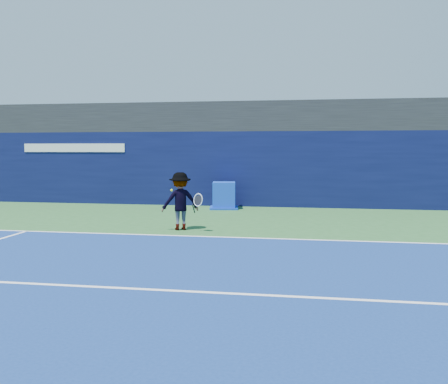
{
  "coord_description": "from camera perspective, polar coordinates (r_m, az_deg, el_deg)",
  "views": [
    {
      "loc": [
        2.79,
        -9.7,
        2.32
      ],
      "look_at": [
        0.24,
        5.2,
        1.0
      ],
      "focal_mm": 40.0,
      "sensor_mm": 36.0,
      "label": 1
    }
  ],
  "objects": [
    {
      "name": "stadium_band",
      "position": [
        21.43,
        2.22,
        8.41
      ],
      "size": [
        36.0,
        3.0,
        1.2
      ],
      "primitive_type": "cube",
      "color": "black",
      "rests_on": "back_wall_assembly"
    },
    {
      "name": "tennis_player",
      "position": [
        14.28,
        -5.02,
        -1.04
      ],
      "size": [
        1.35,
        1.0,
        1.65
      ],
      "color": "white",
      "rests_on": "ground"
    },
    {
      "name": "equipment_cart",
      "position": [
        19.26,
        -0.01,
        -0.52
      ],
      "size": [
        1.23,
        1.23,
        1.03
      ],
      "color": "#0D36C1",
      "rests_on": "ground"
    },
    {
      "name": "tennis_ball",
      "position": [
        15.34,
        -6.01,
        0.21
      ],
      "size": [
        0.07,
        0.07,
        0.07
      ],
      "color": "#C2E018",
      "rests_on": "ground"
    },
    {
      "name": "back_wall_assembly",
      "position": [
        20.41,
        1.82,
        2.69
      ],
      "size": [
        36.0,
        1.03,
        3.0
      ],
      "color": "#0A0F38",
      "rests_on": "ground"
    },
    {
      "name": "baseline",
      "position": [
        13.21,
        -2.66,
        -5.09
      ],
      "size": [
        24.0,
        0.1,
        0.01
      ],
      "primitive_type": "cube",
      "color": "white",
      "rests_on": "ground"
    },
    {
      "name": "service_line",
      "position": [
        8.51,
        -10.01,
        -10.85
      ],
      "size": [
        24.0,
        0.1,
        0.01
      ],
      "primitive_type": "cube",
      "color": "white",
      "rests_on": "ground"
    },
    {
      "name": "ground",
      "position": [
        10.36,
        -6.24,
        -7.99
      ],
      "size": [
        80.0,
        80.0,
        0.0
      ],
      "primitive_type": "plane",
      "color": "#2A5D2B",
      "rests_on": "ground"
    }
  ]
}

